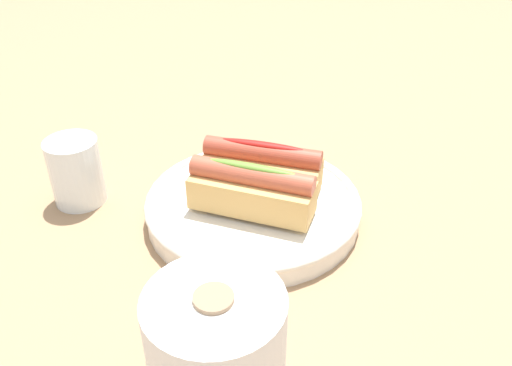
{
  "coord_description": "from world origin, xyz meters",
  "views": [
    {
      "loc": [
        -0.03,
        0.56,
        0.42
      ],
      "look_at": [
        -0.0,
        0.01,
        0.05
      ],
      "focal_mm": 37.46,
      "sensor_mm": 36.0,
      "label": 1
    }
  ],
  "objects_px": {
    "hotdog_back": "(249,190)",
    "water_glass": "(77,175)",
    "paper_towel_roll": "(217,358)",
    "serving_bowl": "(256,206)",
    "hotdog_front": "(262,167)"
  },
  "relations": [
    {
      "from": "hotdog_back",
      "to": "water_glass",
      "type": "bearing_deg",
      "value": -12.95
    },
    {
      "from": "paper_towel_roll",
      "to": "serving_bowl",
      "type": "bearing_deg",
      "value": -93.55
    },
    {
      "from": "hotdog_back",
      "to": "paper_towel_roll",
      "type": "relative_size",
      "value": 1.18
    },
    {
      "from": "water_glass",
      "to": "paper_towel_roll",
      "type": "bearing_deg",
      "value": 126.07
    },
    {
      "from": "paper_towel_roll",
      "to": "water_glass",
      "type": "bearing_deg",
      "value": -53.93
    },
    {
      "from": "serving_bowl",
      "to": "water_glass",
      "type": "bearing_deg",
      "value": -6.34
    },
    {
      "from": "serving_bowl",
      "to": "hotdog_front",
      "type": "bearing_deg",
      "value": -103.81
    },
    {
      "from": "hotdog_front",
      "to": "water_glass",
      "type": "distance_m",
      "value": 0.25
    },
    {
      "from": "serving_bowl",
      "to": "hotdog_back",
      "type": "distance_m",
      "value": 0.05
    },
    {
      "from": "hotdog_front",
      "to": "water_glass",
      "type": "bearing_deg",
      "value": 0.06
    },
    {
      "from": "serving_bowl",
      "to": "hotdog_front",
      "type": "distance_m",
      "value": 0.05
    },
    {
      "from": "serving_bowl",
      "to": "hotdog_front",
      "type": "height_order",
      "value": "hotdog_front"
    },
    {
      "from": "hotdog_front",
      "to": "serving_bowl",
      "type": "bearing_deg",
      "value": 76.19
    },
    {
      "from": "serving_bowl",
      "to": "water_glass",
      "type": "xyz_separation_m",
      "value": [
        0.24,
        -0.03,
        0.02
      ]
    },
    {
      "from": "hotdog_front",
      "to": "paper_towel_roll",
      "type": "bearing_deg",
      "value": 85.53
    }
  ]
}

